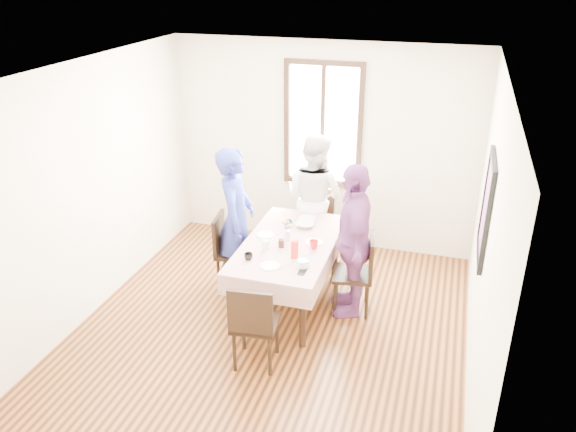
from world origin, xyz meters
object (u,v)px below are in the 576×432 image
object	(u,v)px
chair_far	(314,226)
person_left	(236,220)
chair_left	(236,252)
chair_right	(352,274)
person_right	(352,240)
dining_table	(289,273)
person_far	(314,199)
chair_near	(256,322)

from	to	relation	value
chair_far	person_left	size ratio (longest dim) A/B	0.53
chair_left	chair_right	xyz separation A→B (m)	(1.41, -0.10, 0.00)
person_left	person_right	bearing A→B (deg)	-105.69
dining_table	person_far	size ratio (longest dim) A/B	0.96
chair_left	person_far	world-z (taller)	person_far
person_left	person_far	distance (m)	1.16
chair_right	person_far	world-z (taller)	person_far
chair_left	dining_table	bearing A→B (deg)	70.03
chair_near	chair_far	bearing A→B (deg)	83.80
chair_right	person_left	world-z (taller)	person_left
chair_near	person_far	world-z (taller)	person_far
person_far	chair_near	bearing A→B (deg)	110.37
chair_left	chair_right	world-z (taller)	same
chair_near	chair_left	bearing A→B (deg)	112.98
chair_far	person_far	world-z (taller)	person_far
chair_right	chair_far	world-z (taller)	same
dining_table	chair_near	bearing A→B (deg)	-90.00
dining_table	person_right	size ratio (longest dim) A/B	0.94
chair_far	chair_near	distance (m)	2.22
chair_right	chair_near	size ratio (longest dim) A/B	1.00
chair_left	person_far	bearing A→B (deg)	135.27
dining_table	person_right	bearing A→B (deg)	4.21
chair_left	person_far	distance (m)	1.23
person_left	chair_left	bearing A→B (deg)	78.52
dining_table	chair_far	bearing A→B (deg)	90.00
chair_left	person_far	xyz separation A→B (m)	(0.70, 0.94, 0.38)
chair_right	person_left	xyz separation A→B (m)	(-1.39, 0.10, 0.41)
dining_table	person_left	bearing A→B (deg)	167.55
chair_left	person_left	world-z (taller)	person_left
chair_left	chair_far	bearing A→B (deg)	135.86
person_far	person_right	size ratio (longest dim) A/B	0.97
dining_table	chair_left	world-z (taller)	chair_left
chair_left	person_far	size ratio (longest dim) A/B	0.54
chair_far	person_far	xyz separation A→B (m)	(-0.00, -0.02, 0.38)
person_left	person_right	size ratio (longest dim) A/B	1.00
chair_left	person_left	bearing A→B (deg)	82.16
chair_far	chair_near	world-z (taller)	same
person_left	person_far	xyz separation A→B (m)	(0.68, 0.94, -0.03)
chair_far	person_right	bearing A→B (deg)	124.00
dining_table	chair_left	distance (m)	0.72
dining_table	person_right	xyz separation A→B (m)	(0.68, 0.05, 0.49)
person_far	chair_left	bearing A→B (deg)	73.48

